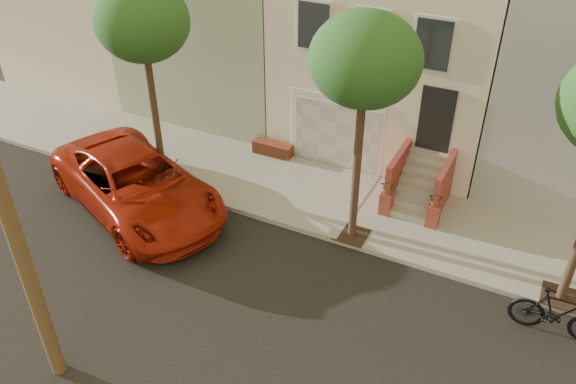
% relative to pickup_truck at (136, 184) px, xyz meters
% --- Properties ---
extents(ground, '(90.00, 90.00, 0.00)m').
position_rel_pickup_truck_xyz_m(ground, '(5.28, -2.39, -0.90)').
color(ground, black).
rests_on(ground, ground).
extents(sidewalk, '(40.00, 3.70, 0.15)m').
position_rel_pickup_truck_xyz_m(sidewalk, '(5.28, 2.96, -0.83)').
color(sidewalk, gray).
rests_on(sidewalk, ground).
extents(house_row, '(33.10, 11.70, 7.00)m').
position_rel_pickup_truck_xyz_m(house_row, '(5.28, 8.80, 2.74)').
color(house_row, beige).
rests_on(house_row, sidewalk).
extents(tree_left, '(2.70, 2.57, 6.30)m').
position_rel_pickup_truck_xyz_m(tree_left, '(-0.22, 1.51, 4.36)').
color(tree_left, '#2D2116').
rests_on(tree_left, sidewalk).
extents(tree_mid, '(2.70, 2.57, 6.30)m').
position_rel_pickup_truck_xyz_m(tree_mid, '(6.28, 1.51, 4.36)').
color(tree_mid, '#2D2116').
rests_on(tree_mid, sidewalk).
extents(pickup_truck, '(7.13, 5.25, 1.80)m').
position_rel_pickup_truck_xyz_m(pickup_truck, '(0.00, 0.00, 0.00)').
color(pickup_truck, '#9E1C0A').
rests_on(pickup_truck, ground).
extents(motorcycle, '(2.16, 0.71, 1.28)m').
position_rel_pickup_truck_xyz_m(motorcycle, '(11.73, 0.32, -0.26)').
color(motorcycle, black).
rests_on(motorcycle, ground).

